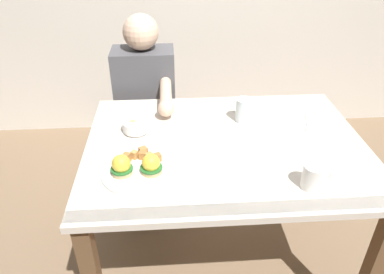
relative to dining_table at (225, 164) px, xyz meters
name	(u,v)px	position (x,y,z in m)	size (l,w,h in m)	color
ground_plane	(219,259)	(0.00, 0.00, -0.63)	(6.00, 6.00, 0.00)	#7F664C
dining_table	(225,164)	(0.00, 0.00, 0.00)	(1.20, 0.90, 0.74)	silver
eggs_benedict_plate	(137,168)	(-0.37, -0.18, 0.13)	(0.27, 0.27, 0.09)	white
fruit_bowl	(136,126)	(-0.39, 0.13, 0.14)	(0.12, 0.12, 0.06)	white
coffee_mug	(314,176)	(0.27, -0.31, 0.16)	(0.11, 0.08, 0.09)	white
fork	(308,124)	(0.40, 0.13, 0.11)	(0.06, 0.15, 0.00)	silver
water_glass_near	(244,111)	(0.11, 0.19, 0.16)	(0.08, 0.08, 0.11)	silver
diner_person	(146,102)	(-0.37, 0.60, 0.02)	(0.34, 0.54, 1.14)	#33333D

